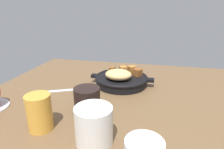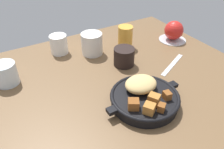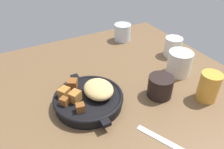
{
  "view_description": "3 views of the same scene",
  "coord_description": "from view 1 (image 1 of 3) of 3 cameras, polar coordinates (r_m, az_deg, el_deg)",
  "views": [
    {
      "loc": [
        -11.85,
        57.62,
        29.05
      ],
      "look_at": [
        1.41,
        -1.19,
        7.79
      ],
      "focal_mm": 30.4,
      "sensor_mm": 36.0,
      "label": 1
    },
    {
      "loc": [
        -33.92,
        -50.32,
        47.25
      ],
      "look_at": [
        -3.41,
        1.61,
        3.84
      ],
      "focal_mm": 36.0,
      "sensor_mm": 36.0,
      "label": 2
    },
    {
      "loc": [
        45.48,
        -28.41,
        44.64
      ],
      "look_at": [
        -2.87,
        -2.35,
        6.19
      ],
      "focal_mm": 34.17,
      "sensor_mm": 36.0,
      "label": 3
    }
  ],
  "objects": [
    {
      "name": "ground_plane",
      "position": [
        0.66,
        0.97,
        -7.8
      ],
      "size": [
        94.03,
        86.33,
        2.4
      ],
      "primitive_type": "cube",
      "color": "brown"
    },
    {
      "name": "cast_iron_skillet",
      "position": [
        0.75,
        2.89,
        -1.24
      ],
      "size": [
        25.15,
        20.88,
        7.16
      ],
      "color": "black",
      "rests_on": "ground_plane"
    },
    {
      "name": "juice_glass_amber",
      "position": [
        0.51,
        -21.0,
        -10.53
      ],
      "size": [
        6.22,
        6.22,
        9.27
      ],
      "primitive_type": "cylinder",
      "color": "gold",
      "rests_on": "ground_plane"
    },
    {
      "name": "ceramic_mug_white",
      "position": [
        0.44,
        -5.29,
        -14.98
      ],
      "size": [
        8.52,
        8.52,
        8.77
      ],
      "primitive_type": "cylinder",
      "color": "silver",
      "rests_on": "ground_plane"
    },
    {
      "name": "butter_knife",
      "position": [
        0.73,
        -16.69,
        -4.78
      ],
      "size": [
        16.66,
        8.86,
        0.36
      ],
      "primitive_type": "cube",
      "rotation": [
        0.0,
        0.0,
        0.43
      ],
      "color": "silver",
      "rests_on": "ground_plane"
    },
    {
      "name": "coffee_mug_dark",
      "position": [
        0.57,
        -7.49,
        -7.25
      ],
      "size": [
        7.81,
        7.81,
        6.9
      ],
      "primitive_type": "cylinder",
      "color": "black",
      "rests_on": "ground_plane"
    }
  ]
}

